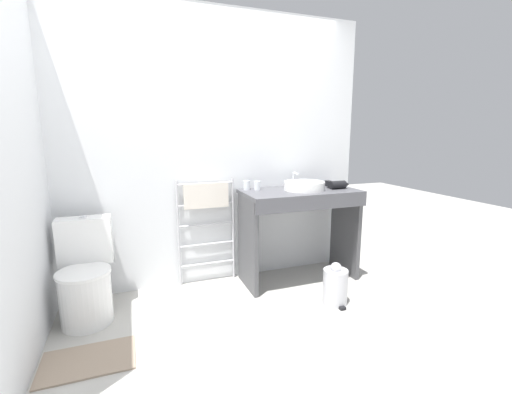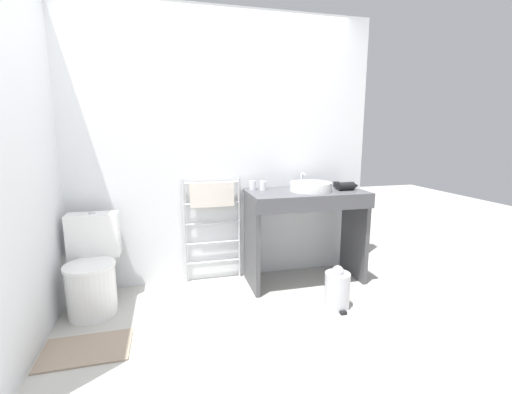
# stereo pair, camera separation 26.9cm
# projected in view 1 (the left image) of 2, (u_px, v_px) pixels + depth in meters

# --- Properties ---
(ground_plane) EXTENTS (12.00, 12.00, 0.00)m
(ground_plane) POSITION_uv_depth(u_px,v_px,m) (263.00, 353.00, 2.25)
(ground_plane) COLOR #B2AFA8
(wall_back) EXTENTS (2.97, 0.12, 2.52)m
(wall_back) POSITION_uv_depth(u_px,v_px,m) (213.00, 150.00, 3.21)
(wall_back) COLOR silver
(wall_back) RESTS_ON ground_plane
(wall_side) EXTENTS (0.12, 1.86, 2.52)m
(wall_side) POSITION_uv_depth(u_px,v_px,m) (11.00, 160.00, 2.10)
(wall_side) COLOR silver
(wall_side) RESTS_ON ground_plane
(toilet) EXTENTS (0.40, 0.52, 0.78)m
(toilet) POSITION_uv_depth(u_px,v_px,m) (86.00, 279.00, 2.61)
(toilet) COLOR white
(toilet) RESTS_ON ground_plane
(towel_radiator) EXTENTS (0.55, 0.06, 1.00)m
(towel_radiator) POSITION_uv_depth(u_px,v_px,m) (206.00, 208.00, 3.18)
(towel_radiator) COLOR silver
(towel_radiator) RESTS_ON ground_plane
(vanity_counter) EXTENTS (1.09, 0.55, 0.89)m
(vanity_counter) POSITION_uv_depth(u_px,v_px,m) (300.00, 219.00, 3.26)
(vanity_counter) COLOR #4C4C51
(vanity_counter) RESTS_ON ground_plane
(sink_basin) EXTENTS (0.38, 0.38, 0.08)m
(sink_basin) POSITION_uv_depth(u_px,v_px,m) (304.00, 186.00, 3.22)
(sink_basin) COLOR white
(sink_basin) RESTS_ON vanity_counter
(faucet) EXTENTS (0.02, 0.10, 0.15)m
(faucet) POSITION_uv_depth(u_px,v_px,m) (294.00, 177.00, 3.40)
(faucet) COLOR silver
(faucet) RESTS_ON vanity_counter
(cup_near_wall) EXTENTS (0.06, 0.06, 0.09)m
(cup_near_wall) POSITION_uv_depth(u_px,v_px,m) (247.00, 185.00, 3.23)
(cup_near_wall) COLOR white
(cup_near_wall) RESTS_ON vanity_counter
(cup_near_edge) EXTENTS (0.06, 0.06, 0.08)m
(cup_near_edge) POSITION_uv_depth(u_px,v_px,m) (257.00, 186.00, 3.22)
(cup_near_edge) COLOR white
(cup_near_edge) RESTS_ON vanity_counter
(hair_dryer) EXTENTS (0.21, 0.18, 0.08)m
(hair_dryer) POSITION_uv_depth(u_px,v_px,m) (338.00, 185.00, 3.31)
(hair_dryer) COLOR black
(hair_dryer) RESTS_ON vanity_counter
(trash_bin) EXTENTS (0.21, 0.24, 0.36)m
(trash_bin) POSITION_uv_depth(u_px,v_px,m) (335.00, 286.00, 2.87)
(trash_bin) COLOR silver
(trash_bin) RESTS_ON ground_plane
(bath_mat) EXTENTS (0.56, 0.36, 0.01)m
(bath_mat) POSITION_uv_depth(u_px,v_px,m) (88.00, 360.00, 2.16)
(bath_mat) COLOR gray
(bath_mat) RESTS_ON ground_plane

